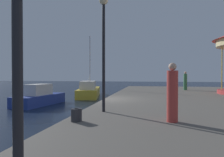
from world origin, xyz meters
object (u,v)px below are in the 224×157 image
at_px(person_by_the_water, 185,81).
at_px(person_mid_promenade, 172,94).
at_px(bollard_south, 75,115).
at_px(lamp_post_mid_promenade, 104,33).
at_px(sailboat_yellow, 89,91).
at_px(motorboat_blue, 39,97).
at_px(bollard_center, 78,115).

height_order(person_by_the_water, person_mid_promenade, person_mid_promenade).
bearing_deg(bollard_south, lamp_post_mid_promenade, 75.58).
height_order(sailboat_yellow, lamp_post_mid_promenade, sailboat_yellow).
bearing_deg(person_by_the_water, motorboat_blue, -149.56).
relative_size(bollard_center, person_by_the_water, 0.22).
relative_size(motorboat_blue, lamp_post_mid_promenade, 1.04).
relative_size(lamp_post_mid_promenade, bollard_south, 11.43).
bearing_deg(person_mid_promenade, bollard_south, -170.24).
xyz_separation_m(motorboat_blue, bollard_south, (5.89, -8.32, 0.42)).
bearing_deg(person_by_the_water, lamp_post_mid_promenade, -111.38).
bearing_deg(lamp_post_mid_promenade, bollard_south, -104.42).
height_order(bollard_center, person_by_the_water, person_by_the_water).
bearing_deg(person_mid_promenade, sailboat_yellow, 115.81).
relative_size(bollard_south, person_by_the_water, 0.22).
bearing_deg(motorboat_blue, lamp_post_mid_promenade, -45.12).
xyz_separation_m(sailboat_yellow, person_mid_promenade, (6.95, -14.38, 1.03)).
bearing_deg(bollard_center, motorboat_blue, 125.94).
height_order(motorboat_blue, person_by_the_water, person_by_the_water).
bearing_deg(sailboat_yellow, bollard_center, -74.71).
xyz_separation_m(lamp_post_mid_promenade, bollard_center, (-0.42, -1.81, -2.90)).
relative_size(sailboat_yellow, bollard_center, 18.04).
xyz_separation_m(sailboat_yellow, bollard_south, (3.97, -14.89, 0.37)).
distance_m(bollard_south, person_by_the_water, 16.14).
distance_m(bollard_center, person_mid_promenade, 3.01).
height_order(motorboat_blue, person_mid_promenade, person_mid_promenade).
xyz_separation_m(motorboat_blue, lamp_post_mid_promenade, (6.38, -6.41, 3.32)).
bearing_deg(sailboat_yellow, person_mid_promenade, -64.19).
height_order(lamp_post_mid_promenade, bollard_center, lamp_post_mid_promenade).
distance_m(person_by_the_water, person_mid_promenade, 14.84).
relative_size(lamp_post_mid_promenade, person_by_the_water, 2.55).
bearing_deg(bollard_south, motorboat_blue, 125.27).
bearing_deg(lamp_post_mid_promenade, person_mid_promenade, -29.40).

